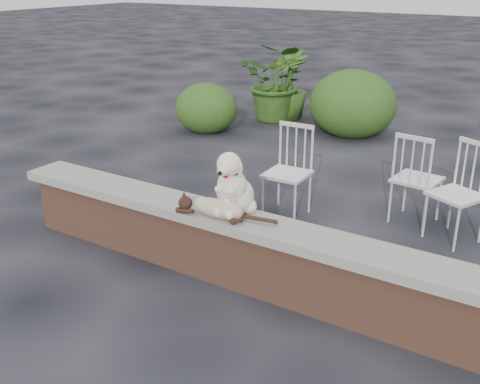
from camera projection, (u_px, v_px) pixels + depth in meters
The scene contains 11 objects.
ground at pixel (328, 310), 4.27m from camera, with size 60.00×60.00×0.00m, color black.
brick_wall at pixel (330, 282), 4.18m from camera, with size 6.00×0.30×0.50m, color brown.
capstone at pixel (333, 247), 4.07m from camera, with size 6.20×0.40×0.08m, color slate.
dog at pixel (236, 181), 4.44m from camera, with size 0.36×0.47×0.55m, color beige, non-canonical shape.
cat at pixel (217, 207), 4.43m from camera, with size 0.99×0.24×0.17m, color tan, non-canonical shape.
chair_a at pixel (287, 172), 5.76m from camera, with size 0.56×0.56×0.94m, color silver, non-canonical shape.
chair_b at pixel (457, 193), 5.22m from camera, with size 0.56×0.56×0.94m, color silver, non-canonical shape.
chair_c at pixel (417, 178), 5.61m from camera, with size 0.56×0.56×0.94m, color silver, non-canonical shape.
potted_plant_a at pixel (277, 82), 9.38m from camera, with size 1.17×1.01×1.30m, color #224212.
potted_plant_b at pixel (288, 85), 9.51m from camera, with size 0.65×0.65×1.16m, color #224212.
shrubbery at pixel (314, 104), 8.92m from camera, with size 3.17×2.95×1.05m.
Camera 1 is at (1.39, -3.43, 2.40)m, focal length 42.43 mm.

